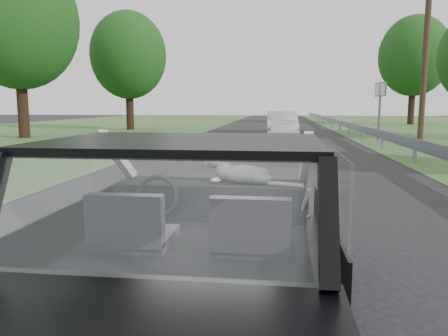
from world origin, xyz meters
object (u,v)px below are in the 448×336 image
(other_car, at_px, (282,125))
(utility_pole, at_px, (425,56))
(highway_sign, at_px, (379,112))
(subject_car, at_px, (198,234))
(cat, at_px, (244,173))

(other_car, relative_size, utility_pole, 0.58)
(highway_sign, distance_m, utility_pole, 3.78)
(subject_car, distance_m, highway_sign, 18.98)
(utility_pole, bearing_deg, cat, -111.71)
(cat, bearing_deg, other_car, 102.77)
(highway_sign, bearing_deg, other_car, 156.13)
(other_car, distance_m, highway_sign, 4.62)
(cat, relative_size, utility_pole, 0.08)
(highway_sign, bearing_deg, subject_car, -120.29)
(cat, bearing_deg, subject_car, -101.84)
(utility_pole, bearing_deg, highway_sign, 109.08)
(subject_car, height_order, utility_pole, utility_pole)
(cat, height_order, highway_sign, highway_sign)
(subject_car, bearing_deg, utility_pole, 68.13)
(highway_sign, bearing_deg, utility_pole, -85.41)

